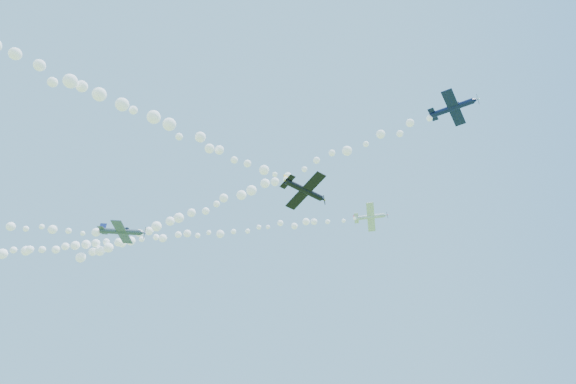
% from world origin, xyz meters
% --- Properties ---
extents(plane_white, '(6.25, 6.29, 2.06)m').
position_xyz_m(plane_white, '(14.66, 10.71, 53.27)').
color(plane_white, silver).
extents(smoke_trail_white, '(75.17, 8.28, 2.69)m').
position_xyz_m(smoke_trail_white, '(-24.76, 7.46, 52.97)').
color(smoke_trail_white, white).
extents(plane_navy, '(6.72, 7.13, 2.44)m').
position_xyz_m(plane_navy, '(28.19, -13.17, 51.92)').
color(plane_navy, '#0C1238').
extents(smoke_trail_navy, '(68.59, 22.81, 2.68)m').
position_xyz_m(smoke_trail_navy, '(-7.98, -2.04, 51.73)').
color(smoke_trail_navy, white).
extents(plane_grey, '(7.01, 7.41, 2.32)m').
position_xyz_m(plane_grey, '(-21.08, -8.75, 42.77)').
color(plane_grey, '#384452').
extents(plane_black, '(6.00, 5.81, 2.13)m').
position_xyz_m(plane_black, '(7.76, -14.38, 40.45)').
color(plane_black, black).
extents(smoke_trail_black, '(41.72, 47.70, 2.70)m').
position_xyz_m(smoke_trail_black, '(-13.96, -39.41, 40.21)').
color(smoke_trail_black, white).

